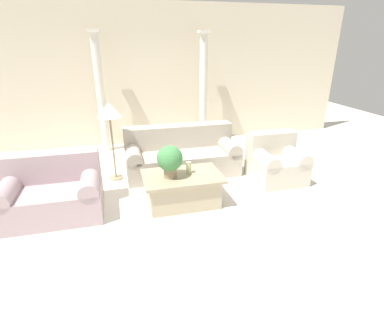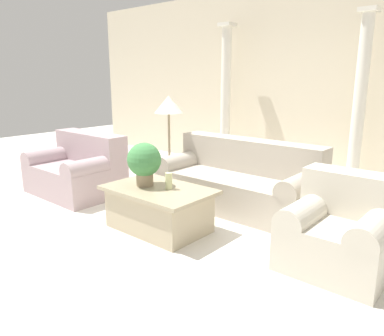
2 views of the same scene
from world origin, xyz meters
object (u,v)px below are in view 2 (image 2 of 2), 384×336
Objects in this scene: floor_lamp at (169,109)px; coffee_table at (159,208)px; potted_plant at (144,161)px; sofa_long at (239,181)px; armchair at (341,229)px; loveseat at (78,169)px.

coffee_table is at bearing -50.54° from floor_lamp.
sofa_long is at bearing 70.59° from potted_plant.
sofa_long is 1.26m from coffee_table.
sofa_long is 1.53m from floor_lamp.
armchair reaches higher than coffee_table.
coffee_table is 0.85× the size of floor_lamp.
armchair is (3.74, 0.28, -0.00)m from loveseat.
potted_plant is at bearing -166.25° from armchair.
floor_lamp is 1.61× the size of armchair.
potted_plant is 1.55m from floor_lamp.
loveseat is (-2.14, -1.04, 0.01)m from sofa_long.
armchair is at bearing -14.57° from floor_lamp.
armchair is (2.85, -0.74, -0.87)m from floor_lamp.
floor_lamp is (-0.81, 1.24, 0.45)m from potted_plant.
loveseat is at bearing -175.70° from armchair.
coffee_table is 0.55m from potted_plant.
potted_plant is 0.35× the size of floor_lamp.
coffee_table is (1.89, -0.19, -0.11)m from loveseat.
loveseat reaches higher than armchair.
coffee_table is 1.37× the size of armchair.
potted_plant is 2.14m from armchair.
loveseat is at bearing -154.05° from sofa_long.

